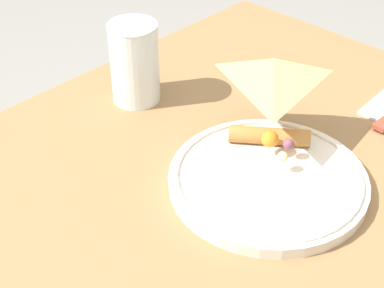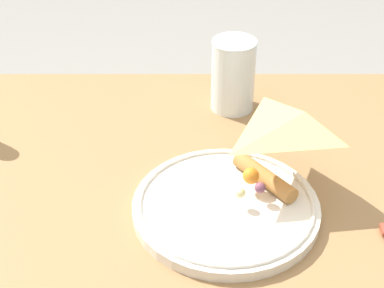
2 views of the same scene
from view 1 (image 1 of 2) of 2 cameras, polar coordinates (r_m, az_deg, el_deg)
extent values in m
cube|color=olive|center=(0.78, -1.42, -4.84)|extent=(1.05, 0.64, 0.03)
cube|color=#382D23|center=(1.43, 4.57, -1.63)|extent=(0.06, 0.06, 0.71)
cylinder|color=silver|center=(0.77, 7.35, -3.53)|extent=(0.26, 0.26, 0.02)
torus|color=silver|center=(0.77, 7.40, -2.99)|extent=(0.25, 0.25, 0.01)
pyramid|color=#E0B266|center=(0.76, 7.45, -2.46)|extent=(0.18, 0.18, 0.02)
cylinder|color=#B77A3D|center=(0.82, 7.49, 0.77)|extent=(0.09, 0.10, 0.02)
sphere|color=#EFDB93|center=(0.76, 8.77, -1.26)|extent=(0.01, 0.01, 0.01)
sphere|color=orange|center=(0.79, 7.57, 0.49)|extent=(0.02, 0.02, 0.02)
sphere|color=#7A4256|center=(0.79, 9.35, -0.01)|extent=(0.02, 0.02, 0.02)
cylinder|color=white|center=(0.92, -5.58, 7.84)|extent=(0.08, 0.08, 0.13)
cylinder|color=#B27F42|center=(0.93, -5.50, 6.64)|extent=(0.07, 0.07, 0.08)
torus|color=white|center=(0.89, -5.82, 11.35)|extent=(0.08, 0.08, 0.00)
camera|label=2|loc=(0.53, 81.81, 11.67)|focal=55.00mm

